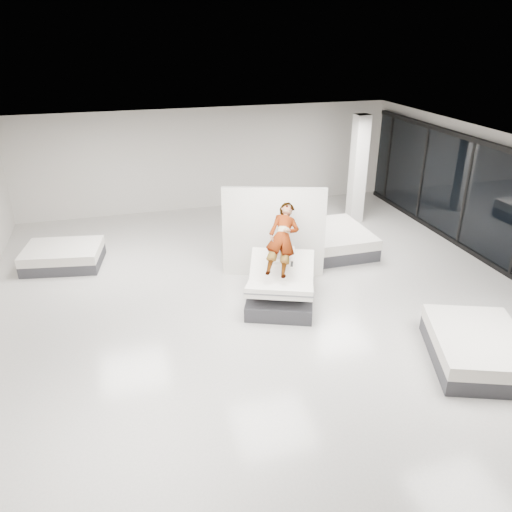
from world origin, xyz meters
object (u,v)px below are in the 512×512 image
flat_bed_right_near (477,348)px  flat_bed_left_far (63,256)px  divider_panel (274,232)px  column (358,170)px  hero_bed (281,288)px  flat_bed_right_far (336,239)px  remote (292,264)px  person (282,247)px

flat_bed_right_near → flat_bed_left_far: size_ratio=1.20×
divider_panel → column: column is taller
hero_bed → divider_panel: divider_panel is taller
hero_bed → flat_bed_left_far: hero_bed is taller
flat_bed_right_far → flat_bed_right_near: size_ratio=0.87×
remote → person: bearing=122.2°
hero_bed → person: person is taller
flat_bed_right_far → column: (1.44, 1.84, 1.31)m
divider_panel → column: 4.51m
flat_bed_left_far → column: bearing=6.2°
hero_bed → person: (0.12, 0.29, 0.82)m
hero_bed → flat_bed_right_far: 3.27m
divider_panel → flat_bed_left_far: 5.31m
hero_bed → column: (3.75, 4.14, 1.25)m
remote → divider_panel: size_ratio=0.06×
column → hero_bed: bearing=-132.2°
flat_bed_right_near → divider_panel: bearing=119.5°
person → flat_bed_right_near: size_ratio=0.72×
person → flat_bed_right_far: bearing=64.6°
flat_bed_right_far → column: bearing=51.9°
person → flat_bed_right_near: 4.22m
hero_bed → flat_bed_left_far: (-4.63, 3.24, -0.10)m
divider_panel → remote: bearing=-74.9°
hero_bed → column: bearing=47.8°
person → hero_bed: bearing=-90.0°
hero_bed → divider_panel: bearing=79.2°
flat_bed_left_far → divider_panel: bearing=-21.2°
remote → column: bearing=72.1°
divider_panel → person: bearing=-79.9°
hero_bed → remote: size_ratio=15.72×
remote → flat_bed_right_near: size_ratio=0.06×
flat_bed_right_far → flat_bed_right_near: (0.37, -5.24, -0.01)m
remote → flat_bed_right_far: (2.12, 2.43, -0.67)m
remote → flat_bed_right_near: remote is taller
hero_bed → flat_bed_right_near: size_ratio=0.91×
person → flat_bed_left_far: bearing=170.1°
remote → divider_panel: 1.47m
hero_bed → flat_bed_right_near: 3.98m
remote → flat_bed_right_near: bearing=-26.6°
person → remote: (0.07, -0.41, -0.22)m
person → column: 5.32m
divider_panel → column: bearing=56.3°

